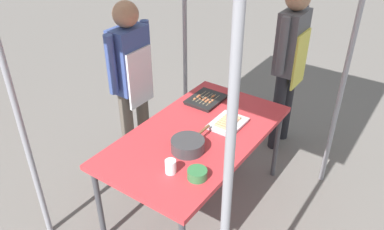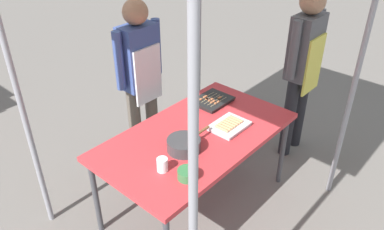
{
  "view_description": "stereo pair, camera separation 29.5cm",
  "coord_description": "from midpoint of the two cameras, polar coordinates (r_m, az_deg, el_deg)",
  "views": [
    {
      "loc": [
        -2.06,
        -1.39,
        2.45
      ],
      "look_at": [
        0.0,
        0.05,
        0.9
      ],
      "focal_mm": 35.82,
      "sensor_mm": 36.0,
      "label": 1
    },
    {
      "loc": [
        -1.88,
        -1.62,
        2.45
      ],
      "look_at": [
        0.0,
        0.05,
        0.9
      ],
      "focal_mm": 35.82,
      "sensor_mm": 36.0,
      "label": 2
    }
  ],
  "objects": [
    {
      "name": "ground_plane",
      "position": [
        3.49,
        -1.79,
        -13.01
      ],
      "size": [
        18.0,
        18.0,
        0.0
      ],
      "primitive_type": "plane",
      "color": "#66605B"
    },
    {
      "name": "tray_meat_skewers",
      "position": [
        3.43,
        -0.37,
        2.24
      ],
      "size": [
        0.33,
        0.27,
        0.04
      ],
      "color": "black",
      "rests_on": "stall_table"
    },
    {
      "name": "cooking_wok",
      "position": [
        2.8,
        -3.63,
        -4.53
      ],
      "size": [
        0.41,
        0.25,
        0.09
      ],
      "color": "#38383A",
      "rests_on": "stall_table"
    },
    {
      "name": "drink_cup_near_edge",
      "position": [
        2.61,
        -6.46,
        -7.75
      ],
      "size": [
        0.08,
        0.08,
        0.1
      ],
      "primitive_type": "cylinder",
      "color": "white",
      "rests_on": "stall_table"
    },
    {
      "name": "tray_grilled_sausages",
      "position": [
        3.09,
        2.66,
        -1.31
      ],
      "size": [
        0.31,
        0.24,
        0.05
      ],
      "color": "silver",
      "rests_on": "stall_table"
    },
    {
      "name": "condiment_bowl",
      "position": [
        2.57,
        -2.54,
        -8.89
      ],
      "size": [
        0.14,
        0.14,
        0.07
      ],
      "primitive_type": "cylinder",
      "color": "#33723F",
      "rests_on": "stall_table"
    },
    {
      "name": "customer_nearby",
      "position": [
        3.79,
        12.22,
        8.41
      ],
      "size": [
        0.52,
        0.23,
        1.67
      ],
      "color": "black",
      "rests_on": "ground"
    },
    {
      "name": "vendor_woman",
      "position": [
        3.5,
        -11.43,
        5.81
      ],
      "size": [
        0.52,
        0.23,
        1.62
      ],
      "rotation": [
        0.0,
        0.0,
        3.14
      ],
      "color": "#595147",
      "rests_on": "ground"
    },
    {
      "name": "stall_table",
      "position": [
        3.04,
        -2.01,
        -3.62
      ],
      "size": [
        1.6,
        0.9,
        0.75
      ],
      "color": "#C63338",
      "rests_on": "ground"
    }
  ]
}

